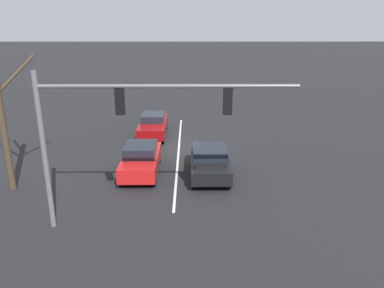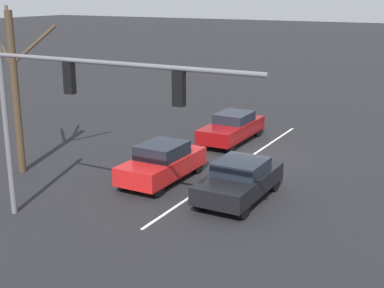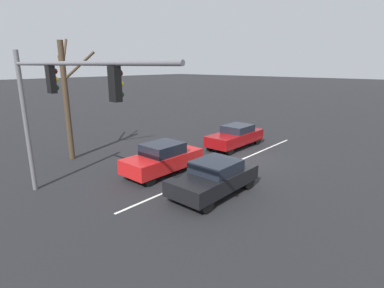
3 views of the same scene
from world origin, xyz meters
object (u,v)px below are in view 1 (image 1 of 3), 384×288
Objects in this scene: traffic_signal_gantry at (119,118)px; bare_tree_near at (1,112)px; car_red_midlane_front at (141,159)px; car_maroon_midlane_second at (153,125)px; car_black_leftlane_front at (210,162)px.

traffic_signal_gantry is 6.93m from bare_tree_near.
car_red_midlane_front reaches higher than car_maroon_midlane_second.
traffic_signal_gantry is (3.58, 4.95, 3.58)m from car_black_leftlane_front.
car_maroon_midlane_second reaches higher than car_black_leftlane_front.
traffic_signal_gantry reaches higher than car_maroon_midlane_second.
traffic_signal_gantry is (0.01, 12.07, 3.58)m from car_maroon_midlane_second.
car_maroon_midlane_second is (3.57, -7.12, -0.00)m from car_black_leftlane_front.
traffic_signal_gantry is at bearing 54.11° from car_black_leftlane_front.
bare_tree_near reaches higher than car_maroon_midlane_second.
bare_tree_near is (5.97, -3.47, -0.60)m from traffic_signal_gantry.
traffic_signal_gantry reaches higher than car_red_midlane_front.
car_red_midlane_front reaches higher than car_black_leftlane_front.
car_black_leftlane_front is 10.12m from bare_tree_near.
car_maroon_midlane_second is 0.50× the size of traffic_signal_gantry.
car_maroon_midlane_second is 0.66× the size of bare_tree_near.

